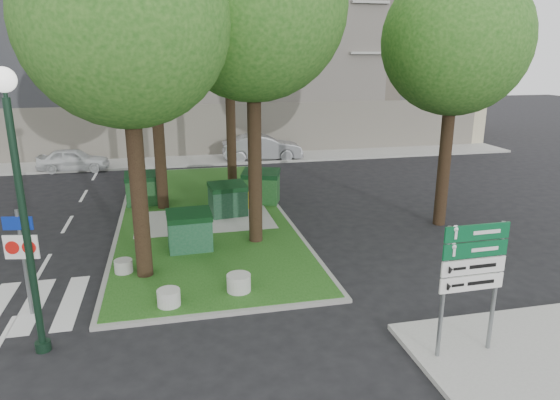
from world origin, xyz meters
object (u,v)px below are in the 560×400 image
object	(u,v)px
dumpster_c	(228,200)
tree_street_right	(459,26)
dumpster_a	(144,189)
tree_median_near_left	(127,0)
litter_bin	(246,199)
directional_sign	(472,269)
traffic_sign_pole	(22,249)
dumpster_b	(190,231)
tree_median_far	(229,0)
bollard_right	(239,283)
street_lamp	(19,183)
car_white	(74,160)
dumpster_d	(261,187)
bollard_left	(123,266)
bollard_mid	(169,298)
car_silver	(262,148)
tree_median_mid	(154,29)

from	to	relation	value
dumpster_c	tree_street_right	bearing A→B (deg)	-25.14
dumpster_a	tree_median_near_left	bearing A→B (deg)	-89.24
litter_bin	directional_sign	size ratio (longest dim) A/B	0.27
dumpster_c	directional_sign	xyz separation A→B (m)	(3.61, -10.27, 1.24)
tree_median_near_left	traffic_sign_pole	bearing A→B (deg)	-150.72
dumpster_b	dumpster_a	bearing A→B (deg)	103.28
tree_median_far	bollard_right	bearing A→B (deg)	-97.02
dumpster_b	street_lamp	size ratio (longest dim) A/B	0.24
tree_street_right	litter_bin	world-z (taller)	tree_street_right
dumpster_b	car_white	size ratio (longest dim) A/B	0.39
street_lamp	traffic_sign_pole	xyz separation A→B (m)	(-0.62, 1.73, -1.97)
dumpster_a	dumpster_b	size ratio (longest dim) A/B	1.03
dumpster_d	tree_median_far	bearing A→B (deg)	122.51
tree_median_near_left	dumpster_c	world-z (taller)	tree_median_near_left
tree_median_far	dumpster_a	size ratio (longest dim) A/B	8.09
bollard_left	dumpster_b	bearing A→B (deg)	35.08
dumpster_b	bollard_mid	distance (m)	3.73
tree_median_near_left	litter_bin	size ratio (longest dim) A/B	14.10
bollard_mid	dumpster_b	bearing A→B (deg)	79.02
directional_sign	litter_bin	bearing A→B (deg)	103.19
dumpster_c	bollard_right	world-z (taller)	dumpster_c
tree_median_near_left	traffic_sign_pole	world-z (taller)	tree_median_near_left
tree_median_near_left	bollard_mid	xyz separation A→B (m)	(0.54, -2.02, -6.99)
bollard_left	car_white	distance (m)	15.06
dumpster_c	traffic_sign_pole	world-z (taller)	traffic_sign_pole
car_silver	bollard_right	bearing A→B (deg)	170.27
car_silver	dumpster_d	bearing A→B (deg)	171.98
bollard_right	car_silver	bearing A→B (deg)	77.28
dumpster_b	litter_bin	xyz separation A→B (m)	(2.40, 4.02, -0.24)
tree_median_far	dumpster_a	xyz separation A→B (m)	(-4.05, -2.34, -7.56)
tree_median_far	bollard_left	distance (m)	13.00
car_white	dumpster_a	bearing A→B (deg)	-148.17
tree_median_mid	dumpster_c	distance (m)	6.87
dumpster_d	car_silver	xyz separation A→B (m)	(1.78, 9.14, -0.02)
bollard_left	directional_sign	bearing A→B (deg)	-38.39
bollard_left	street_lamp	world-z (taller)	street_lamp
dumpster_a	bollard_left	bearing A→B (deg)	-94.85
car_white	tree_median_near_left	bearing A→B (deg)	-159.18
dumpster_d	street_lamp	bearing A→B (deg)	-104.30
directional_sign	bollard_left	bearing A→B (deg)	140.50
street_lamp	traffic_sign_pole	bearing A→B (deg)	109.81
tree_median_near_left	dumpster_b	world-z (taller)	tree_median_near_left
dumpster_a	dumpster_c	xyz separation A→B (m)	(3.20, -2.30, -0.02)
directional_sign	dumpster_a	bearing A→B (deg)	117.35
dumpster_d	car_white	xyz separation A→B (m)	(-8.72, 8.54, -0.17)
dumpster_c	litter_bin	size ratio (longest dim) A/B	2.02
bollard_left	car_white	xyz separation A→B (m)	(-3.62, 14.61, 0.32)
tree_median_near_left	tree_median_far	xyz separation A→B (m)	(3.70, 9.50, 1.00)
dumpster_c	dumpster_b	bearing A→B (deg)	-124.21
dumpster_b	bollard_left	size ratio (longest dim) A/B	2.80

